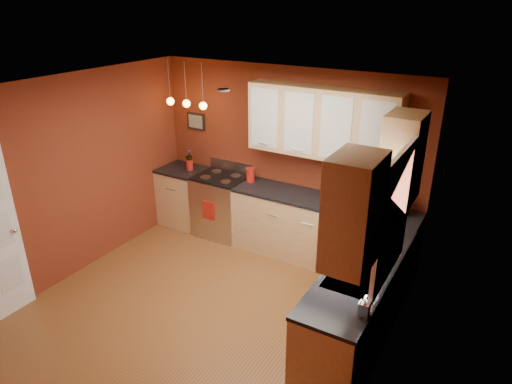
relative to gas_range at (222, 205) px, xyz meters
The scene contains 26 objects.
floor 2.08m from the gas_range, 62.94° to the right, with size 4.20×4.20×0.00m, color brown.
ceiling 2.93m from the gas_range, 62.94° to the right, with size 4.00×4.20×0.02m, color beige.
wall_back 1.27m from the gas_range, 18.02° to the left, with size 4.00×0.02×2.60m, color maroon.
wall_front 4.09m from the gas_range, 76.73° to the right, with size 4.00×0.02×2.60m, color maroon.
wall_left 2.25m from the gas_range, 120.95° to the right, with size 0.02×4.20×2.60m, color maroon.
wall_right 3.53m from the gas_range, 31.66° to the right, with size 0.02×4.20×2.60m, color maroon.
base_cabinets_back_left 0.73m from the gas_range, behind, with size 0.70×0.60×0.90m, color #E2AA79.
base_cabinets_back_right 1.65m from the gas_range, ahead, with size 2.54×0.60×0.90m, color #E2AA79.
base_cabinets_right 2.95m from the gas_range, 27.27° to the right, with size 0.60×2.10×0.90m, color #E2AA79.
counter_back_left 0.85m from the gas_range, behind, with size 0.70×0.62×0.04m, color black.
counter_back_right 1.71m from the gas_range, ahead, with size 2.54×0.62×0.04m, color black.
counter_right 2.98m from the gas_range, 27.27° to the right, with size 0.62×2.10×0.04m, color black.
gas_range is the anchor object (origin of this frame).
dishwasher_front 2.04m from the gas_range, ahead, with size 0.60×0.02×0.80m, color silver.
sink 3.05m from the gas_range, 29.78° to the right, with size 0.50×0.70×0.33m.
window 3.48m from the gas_range, 27.40° to the right, with size 0.06×1.02×1.22m.
upper_cabinets_back 2.12m from the gas_range, ahead, with size 2.00×0.35×0.90m, color #E2AA79.
upper_cabinets_right 3.45m from the gas_range, 28.26° to the right, with size 0.35×1.95×0.90m, color #E2AA79.
wall_picture 1.36m from the gas_range, 156.09° to the left, with size 0.32×0.03×0.26m, color black.
pendant_lights 1.62m from the gas_range, behind, with size 0.71×0.11×0.66m.
red_canister 0.74m from the gas_range, ahead, with size 0.14×0.14×0.20m.
red_vase 0.80m from the gas_range, behind, with size 0.10×0.10×0.17m, color #A41B11.
flowers 0.92m from the gas_range, behind, with size 0.11×0.11×0.19m, color #A41B11.
coffee_maker 2.69m from the gas_range, ahead, with size 0.20×0.19×0.27m.
soap_pump 3.57m from the gas_range, 35.55° to the right, with size 0.09×0.09×0.20m, color white.
dish_towel 0.33m from the gas_range, 91.71° to the right, with size 0.21×0.01×0.29m, color #A41B11.
Camera 1 is at (2.75, -3.42, 3.44)m, focal length 32.00 mm.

